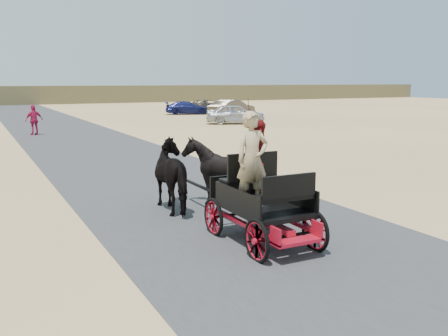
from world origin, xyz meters
name	(u,v)px	position (x,y,z in m)	size (l,w,h in m)	color
ground	(219,213)	(0.00, 0.00, 0.00)	(140.00, 140.00, 0.00)	tan
road	(219,213)	(0.00, 0.00, 0.01)	(6.00, 140.00, 0.01)	#38383A
ridge_far	(11,95)	(0.00, 62.00, 1.20)	(140.00, 6.00, 2.40)	brown
carriage	(262,224)	(-0.21, -2.28, 0.36)	(1.30, 2.40, 0.72)	black
horse_left	(177,175)	(-0.76, 0.72, 0.85)	(0.91, 2.01, 1.70)	black
horse_right	(218,172)	(0.34, 0.72, 0.85)	(1.37, 1.54, 1.70)	black
driver_man	(252,159)	(-0.41, -2.23, 1.62)	(0.66, 0.43, 1.80)	tan
passenger_woman	(260,159)	(0.09, -1.68, 1.51)	(0.77, 0.60, 1.58)	#660C0F
pedestrian	(34,120)	(-1.79, 20.06, 0.86)	(1.01, 0.42, 1.73)	#AD1341
car_a	(235,114)	(12.00, 21.49, 0.72)	(1.70, 4.22, 1.44)	#B2B2B7
car_b	(232,109)	(14.55, 26.85, 0.76)	(1.60, 4.60, 1.52)	brown
car_c	(188,108)	(12.99, 32.65, 0.60)	(1.68, 4.14, 1.20)	navy
car_d	(207,105)	(16.51, 35.88, 0.60)	(2.01, 4.35, 1.21)	brown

